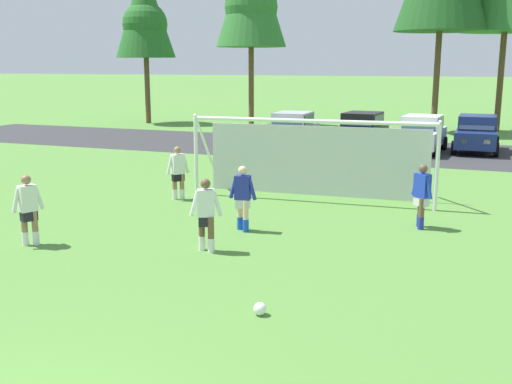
{
  "coord_description": "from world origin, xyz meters",
  "views": [
    {
      "loc": [
        4.68,
        -3.85,
        4.07
      ],
      "look_at": [
        -0.16,
        8.84,
        1.17
      ],
      "focal_mm": 42.04,
      "sensor_mm": 36.0,
      "label": 1
    }
  ],
  "objects_px": {
    "player_winger_right": "(206,215)",
    "soccer_goal": "(315,156)",
    "player_defender_far": "(178,173)",
    "parked_car_slot_center_left": "(421,134)",
    "player_winger_left": "(28,210)",
    "player_striker_near": "(422,196)",
    "soccer_ball": "(260,309)",
    "parked_car_slot_center": "(477,133)",
    "player_trailing_back": "(243,198)",
    "parked_car_slot_left": "(362,129)",
    "parked_car_slot_far_left": "(292,129)"
  },
  "relations": [
    {
      "from": "player_defender_far",
      "to": "player_winger_left",
      "type": "distance_m",
      "value": 5.52
    },
    {
      "from": "player_winger_right",
      "to": "parked_car_slot_far_left",
      "type": "xyz_separation_m",
      "value": [
        -3.45,
        17.27,
        0.05
      ]
    },
    {
      "from": "soccer_goal",
      "to": "parked_car_slot_far_left",
      "type": "height_order",
      "value": "soccer_goal"
    },
    {
      "from": "parked_car_slot_center",
      "to": "player_defender_far",
      "type": "bearing_deg",
      "value": -120.53
    },
    {
      "from": "player_striker_near",
      "to": "player_winger_right",
      "type": "bearing_deg",
      "value": -139.01
    },
    {
      "from": "player_striker_near",
      "to": "player_winger_left",
      "type": "height_order",
      "value": "same"
    },
    {
      "from": "parked_car_slot_center_left",
      "to": "soccer_ball",
      "type": "bearing_deg",
      "value": -91.43
    },
    {
      "from": "player_defender_far",
      "to": "parked_car_slot_center",
      "type": "bearing_deg",
      "value": 59.47
    },
    {
      "from": "parked_car_slot_far_left",
      "to": "parked_car_slot_left",
      "type": "distance_m",
      "value": 3.48
    },
    {
      "from": "player_winger_right",
      "to": "player_trailing_back",
      "type": "bearing_deg",
      "value": 86.2
    },
    {
      "from": "soccer_ball",
      "to": "player_striker_near",
      "type": "relative_size",
      "value": 0.13
    },
    {
      "from": "player_trailing_back",
      "to": "parked_car_slot_left",
      "type": "relative_size",
      "value": 0.38
    },
    {
      "from": "parked_car_slot_center",
      "to": "soccer_goal",
      "type": "bearing_deg",
      "value": -110.34
    },
    {
      "from": "player_striker_near",
      "to": "player_defender_far",
      "type": "height_order",
      "value": "same"
    },
    {
      "from": "player_defender_far",
      "to": "parked_car_slot_center_left",
      "type": "relative_size",
      "value": 0.38
    },
    {
      "from": "player_defender_far",
      "to": "parked_car_slot_far_left",
      "type": "distance_m",
      "value": 12.85
    },
    {
      "from": "soccer_goal",
      "to": "player_striker_near",
      "type": "relative_size",
      "value": 4.58
    },
    {
      "from": "player_defender_far",
      "to": "parked_car_slot_far_left",
      "type": "bearing_deg",
      "value": 91.72
    },
    {
      "from": "parked_car_slot_center",
      "to": "player_winger_left",
      "type": "bearing_deg",
      "value": -115.3
    },
    {
      "from": "soccer_goal",
      "to": "parked_car_slot_far_left",
      "type": "xyz_separation_m",
      "value": [
        -4.18,
        10.97,
        -0.42
      ]
    },
    {
      "from": "player_striker_near",
      "to": "parked_car_slot_left",
      "type": "distance_m",
      "value": 15.39
    },
    {
      "from": "parked_car_slot_left",
      "to": "parked_car_slot_center_left",
      "type": "xyz_separation_m",
      "value": [
        3.01,
        -0.87,
        0.0
      ]
    },
    {
      "from": "soccer_goal",
      "to": "parked_car_slot_center",
      "type": "xyz_separation_m",
      "value": [
        4.55,
        12.27,
        -0.42
      ]
    },
    {
      "from": "parked_car_slot_center_left",
      "to": "soccer_goal",
      "type": "bearing_deg",
      "value": -100.62
    },
    {
      "from": "player_striker_near",
      "to": "player_trailing_back",
      "type": "xyz_separation_m",
      "value": [
        -4.12,
        -1.84,
        0.0
      ]
    },
    {
      "from": "soccer_ball",
      "to": "player_winger_right",
      "type": "bearing_deg",
      "value": 129.38
    },
    {
      "from": "player_defender_far",
      "to": "player_winger_right",
      "type": "height_order",
      "value": "same"
    },
    {
      "from": "player_winger_left",
      "to": "parked_car_slot_left",
      "type": "relative_size",
      "value": 0.38
    },
    {
      "from": "soccer_goal",
      "to": "parked_car_slot_center",
      "type": "distance_m",
      "value": 13.09
    },
    {
      "from": "player_striker_near",
      "to": "parked_car_slot_left",
      "type": "height_order",
      "value": "parked_car_slot_left"
    },
    {
      "from": "player_winger_left",
      "to": "player_winger_right",
      "type": "bearing_deg",
      "value": 14.38
    },
    {
      "from": "player_defender_far",
      "to": "player_trailing_back",
      "type": "xyz_separation_m",
      "value": [
        3.18,
        -2.58,
        0.0
      ]
    },
    {
      "from": "parked_car_slot_far_left",
      "to": "player_trailing_back",
      "type": "bearing_deg",
      "value": -76.97
    },
    {
      "from": "soccer_ball",
      "to": "player_winger_left",
      "type": "distance_m",
      "value": 6.61
    },
    {
      "from": "soccer_ball",
      "to": "parked_car_slot_center",
      "type": "distance_m",
      "value": 21.62
    },
    {
      "from": "player_winger_left",
      "to": "player_trailing_back",
      "type": "height_order",
      "value": "same"
    },
    {
      "from": "player_winger_left",
      "to": "soccer_ball",
      "type": "bearing_deg",
      "value": -16.09
    },
    {
      "from": "player_defender_far",
      "to": "player_trailing_back",
      "type": "distance_m",
      "value": 4.1
    },
    {
      "from": "player_striker_near",
      "to": "player_winger_right",
      "type": "xyz_separation_m",
      "value": [
        -4.24,
        -3.68,
        0.0
      ]
    },
    {
      "from": "player_striker_near",
      "to": "player_trailing_back",
      "type": "bearing_deg",
      "value": -155.95
    },
    {
      "from": "parked_car_slot_center",
      "to": "parked_car_slot_left",
      "type": "bearing_deg",
      "value": -178.55
    },
    {
      "from": "player_winger_left",
      "to": "parked_car_slot_center_left",
      "type": "height_order",
      "value": "parked_car_slot_center_left"
    },
    {
      "from": "parked_car_slot_left",
      "to": "parked_car_slot_center",
      "type": "bearing_deg",
      "value": 1.45
    },
    {
      "from": "soccer_goal",
      "to": "parked_car_slot_left",
      "type": "height_order",
      "value": "soccer_goal"
    },
    {
      "from": "soccer_ball",
      "to": "player_winger_right",
      "type": "height_order",
      "value": "player_winger_right"
    },
    {
      "from": "parked_car_slot_left",
      "to": "player_winger_left",
      "type": "bearing_deg",
      "value": -101.1
    },
    {
      "from": "player_defender_far",
      "to": "player_winger_left",
      "type": "bearing_deg",
      "value": -99.6
    },
    {
      "from": "player_defender_far",
      "to": "parked_car_slot_left",
      "type": "distance_m",
      "value": 14.3
    },
    {
      "from": "player_winger_right",
      "to": "soccer_goal",
      "type": "bearing_deg",
      "value": 83.37
    },
    {
      "from": "player_winger_left",
      "to": "player_trailing_back",
      "type": "distance_m",
      "value": 5.01
    }
  ]
}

